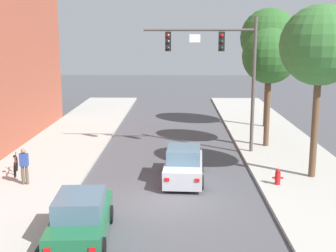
% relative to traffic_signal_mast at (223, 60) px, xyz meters
% --- Properties ---
extents(ground_plane, '(120.00, 120.00, 0.00)m').
position_rel_traffic_signal_mast_xyz_m(ground_plane, '(-2.87, -7.59, -5.32)').
color(ground_plane, '#4C4C51').
extents(sidewalk_left, '(5.00, 60.00, 0.15)m').
position_rel_traffic_signal_mast_xyz_m(sidewalk_left, '(-9.37, -7.59, -5.25)').
color(sidewalk_left, '#B2AFA8').
rests_on(sidewalk_left, ground).
extents(sidewalk_right, '(5.00, 60.00, 0.15)m').
position_rel_traffic_signal_mast_xyz_m(sidewalk_right, '(3.63, -7.59, -5.25)').
color(sidewalk_right, '#B2AFA8').
rests_on(sidewalk_right, ground).
extents(traffic_signal_mast, '(6.20, 0.38, 7.50)m').
position_rel_traffic_signal_mast_xyz_m(traffic_signal_mast, '(0.00, 0.00, 0.00)').
color(traffic_signal_mast, '#514C47').
rests_on(traffic_signal_mast, sidewalk_right).
extents(car_lead_silver, '(2.00, 4.31, 1.60)m').
position_rel_traffic_signal_mast_xyz_m(car_lead_silver, '(-2.19, -4.83, -4.60)').
color(car_lead_silver, '#B7B7BC').
rests_on(car_lead_silver, ground).
extents(car_following_green, '(2.02, 4.33, 1.60)m').
position_rel_traffic_signal_mast_xyz_m(car_following_green, '(-5.66, -11.15, -4.60)').
color(car_following_green, '#1E663D').
rests_on(car_following_green, ground).
extents(pedestrian_sidewalk_left_walker, '(0.36, 0.22, 1.64)m').
position_rel_traffic_signal_mast_xyz_m(pedestrian_sidewalk_left_walker, '(-9.26, -6.04, -4.26)').
color(pedestrian_sidewalk_left_walker, brown).
rests_on(pedestrian_sidewalk_left_walker, sidewalk_left).
extents(bicycle_leaning, '(0.53, 1.72, 0.98)m').
position_rel_traffic_signal_mast_xyz_m(bicycle_leaning, '(-10.20, -4.54, -4.78)').
color(bicycle_leaning, black).
rests_on(bicycle_leaning, sidewalk_left).
extents(fire_hydrant, '(0.48, 0.24, 0.72)m').
position_rel_traffic_signal_mast_xyz_m(fire_hydrant, '(1.96, -5.83, -4.82)').
color(fire_hydrant, red).
rests_on(fire_hydrant, sidewalk_right).
extents(street_tree_nearest, '(3.58, 3.58, 7.86)m').
position_rel_traffic_signal_mast_xyz_m(street_tree_nearest, '(3.82, -4.62, 0.85)').
color(street_tree_nearest, brown).
rests_on(street_tree_nearest, sidewalk_right).
extents(street_tree_second, '(3.21, 3.21, 6.95)m').
position_rel_traffic_signal_mast_xyz_m(street_tree_second, '(2.83, 1.34, 0.13)').
color(street_tree_second, brown).
rests_on(street_tree_second, sidewalk_right).
extents(street_tree_third, '(4.06, 4.06, 8.41)m').
position_rel_traffic_signal_mast_xyz_m(street_tree_third, '(3.93, 7.23, 1.18)').
color(street_tree_third, brown).
rests_on(street_tree_third, sidewalk_right).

